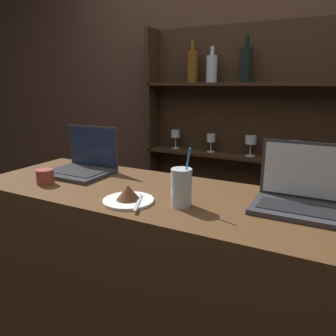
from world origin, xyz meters
The scene contains 8 objects.
bar_counter centered at (0.00, 0.28, 0.53)m, with size 1.69×0.57×1.06m.
back_wall centered at (0.00, 1.40, 1.35)m, with size 7.00×0.06×2.70m.
back_shelf centered at (0.10, 1.32, 0.98)m, with size 1.48×0.18×1.86m.
laptop_near centered at (-0.50, 0.37, 1.11)m, with size 0.30×0.24×0.22m.
laptop_far centered at (0.52, 0.36, 1.12)m, with size 0.32×0.21×0.23m.
cake_plate centered at (-0.06, 0.13, 1.09)m, with size 0.19×0.19×0.07m.
water_glass centered at (0.13, 0.19, 1.13)m, with size 0.08×0.08×0.22m.
coffee_cup centered at (-0.52, 0.15, 1.10)m, with size 0.07×0.07×0.07m.
Camera 1 is at (0.61, -0.82, 1.49)m, focal length 35.00 mm.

